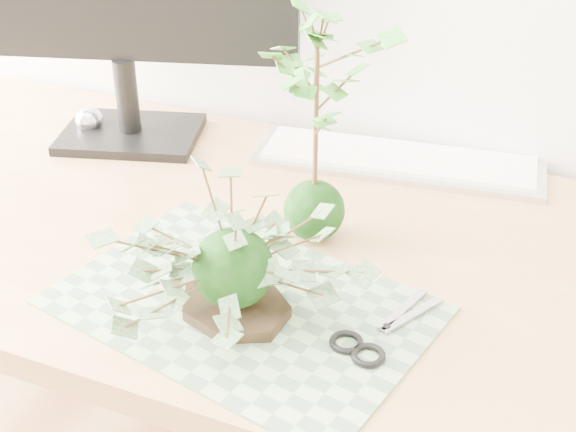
% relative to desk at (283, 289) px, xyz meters
% --- Properties ---
extents(desk, '(1.60, 0.70, 0.74)m').
position_rel_desk_xyz_m(desk, '(0.00, 0.00, 0.00)').
color(desk, tan).
rests_on(desk, ground_plane).
extents(cutting_mat, '(0.51, 0.39, 0.00)m').
position_rel_desk_xyz_m(cutting_mat, '(0.02, -0.16, 0.09)').
color(cutting_mat, '#4E6C51').
rests_on(cutting_mat, desk).
extents(stone_dish, '(0.20, 0.20, 0.01)m').
position_rel_desk_xyz_m(stone_dish, '(0.01, -0.18, 0.10)').
color(stone_dish, black).
rests_on(stone_dish, cutting_mat).
extents(ivy_kokedama, '(0.35, 0.35, 0.20)m').
position_rel_desk_xyz_m(ivy_kokedama, '(0.01, -0.18, 0.20)').
color(ivy_kokedama, black).
rests_on(ivy_kokedama, stone_dish).
extents(maple_kokedama, '(0.20, 0.20, 0.36)m').
position_rel_desk_xyz_m(maple_kokedama, '(0.04, 0.02, 0.34)').
color(maple_kokedama, black).
rests_on(maple_kokedama, desk).
extents(keyboard, '(0.49, 0.20, 0.02)m').
position_rel_desk_xyz_m(keyboard, '(0.09, 0.29, 0.10)').
color(keyboard, '#B4B4B5').
rests_on(keyboard, desk).
extents(foil_ball, '(0.05, 0.05, 0.05)m').
position_rel_desk_xyz_m(foil_ball, '(-0.46, 0.19, 0.11)').
color(foil_ball, silver).
rests_on(foil_ball, desk).
extents(scissors, '(0.09, 0.17, 0.01)m').
position_rel_desk_xyz_m(scissors, '(0.19, -0.17, 0.10)').
color(scissors, '#939399').
rests_on(scissors, cutting_mat).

